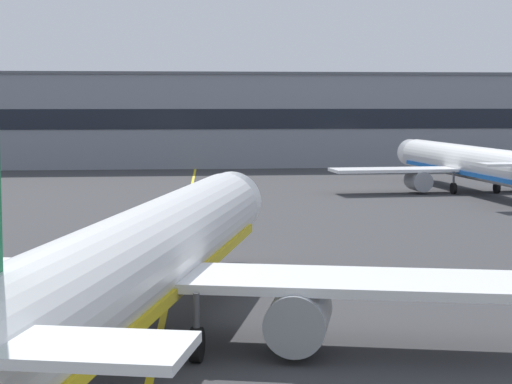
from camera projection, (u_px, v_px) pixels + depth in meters
The scene contains 5 objects.
taxiway_centreline at pixel (176, 259), 56.76m from camera, with size 0.30×180.00×0.01m, color yellow.
airliner_foreground at pixel (140, 261), 36.36m from camera, with size 32.20×40.93×11.65m.
airliner_background at pixel (469, 163), 97.95m from camera, with size 29.16×37.55×10.53m.
safety_cone_by_nose_gear at pixel (179, 269), 52.11m from camera, with size 0.44×0.44×0.55m.
terminal_building at pixel (174, 120), 136.33m from camera, with size 147.00×12.40×13.56m.
Camera 1 is at (-0.90, -26.30, 9.57)m, focal length 66.02 mm.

